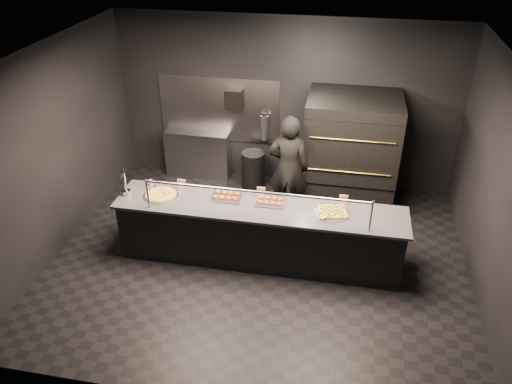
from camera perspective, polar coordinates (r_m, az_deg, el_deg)
room at (r=6.70m, az=0.27°, el=2.70°), size 6.04×6.00×3.00m
service_counter at (r=7.21m, az=0.37°, el=-4.74°), size 4.10×0.78×1.37m
pizza_oven at (r=8.50m, az=10.74°, el=4.60°), size 1.50×1.23×1.91m
prep_shelf at (r=9.49m, az=-6.64°, el=4.37°), size 1.20×0.35×0.90m
towel_dispenser at (r=8.94m, az=-2.56°, el=10.53°), size 0.30×0.20×0.35m
fire_extinguisher at (r=9.03m, az=0.96°, el=7.42°), size 0.14×0.14×0.51m
beer_tap at (r=7.39m, az=-14.72°, el=0.63°), size 0.13×0.18×0.49m
round_pizza at (r=7.32m, az=-10.81°, el=-0.29°), size 0.51×0.51×0.03m
slider_tray_a at (r=7.15m, az=-3.39°, el=-0.46°), size 0.43×0.33×0.07m
slider_tray_b at (r=7.03m, az=1.66°, el=-1.06°), size 0.40×0.29×0.06m
square_pizza at (r=6.88m, az=8.69°, el=-2.25°), size 0.49×0.49×0.05m
condiment_jar at (r=7.59m, az=-11.75°, el=1.02°), size 0.14×0.05×0.09m
tent_cards at (r=7.15m, az=0.53°, el=0.04°), size 2.48×0.04×0.15m
trash_bin at (r=9.06m, az=-0.32°, el=2.53°), size 0.42×0.42×0.70m
worker at (r=7.99m, az=3.70°, el=2.72°), size 0.66×0.44×1.79m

